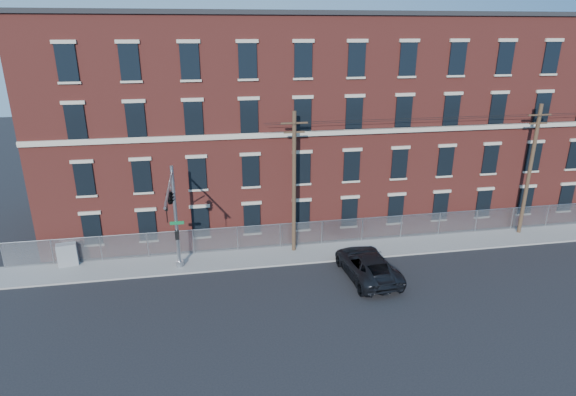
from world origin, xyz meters
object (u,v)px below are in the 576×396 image
(traffic_signal_mast, at_px, (172,205))
(pickup_truck, at_px, (367,265))
(utility_pole_near, at_px, (294,181))
(utility_cabinet, at_px, (67,254))

(traffic_signal_mast, relative_size, pickup_truck, 1.16)
(utility_pole_near, distance_m, pickup_truck, 7.46)
(traffic_signal_mast, xyz_separation_m, utility_pole_near, (8.00, 3.42, -0.05))
(traffic_signal_mast, bearing_deg, utility_cabinet, 152.66)
(traffic_signal_mast, height_order, pickup_truck, traffic_signal_mast)
(utility_pole_near, xyz_separation_m, utility_cabinet, (-15.39, 0.40, -4.44))
(traffic_signal_mast, relative_size, utility_pole_near, 0.70)
(traffic_signal_mast, height_order, utility_pole_near, utility_pole_near)
(utility_cabinet, bearing_deg, pickup_truck, -24.55)
(utility_cabinet, bearing_deg, utility_pole_near, -11.99)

